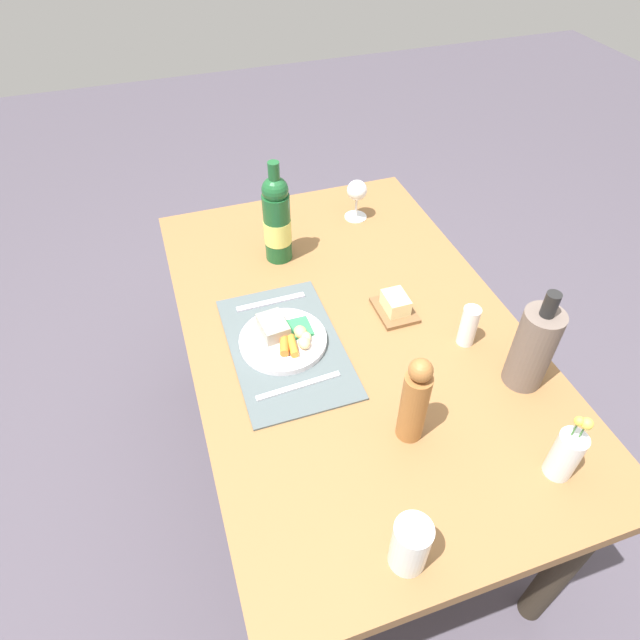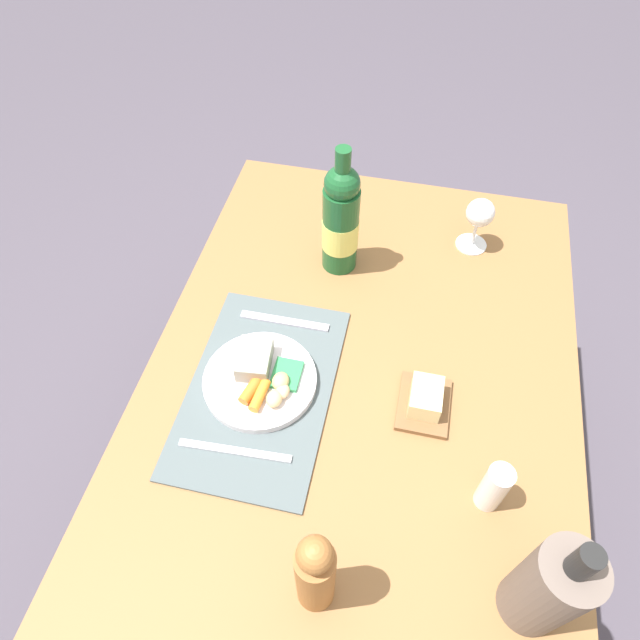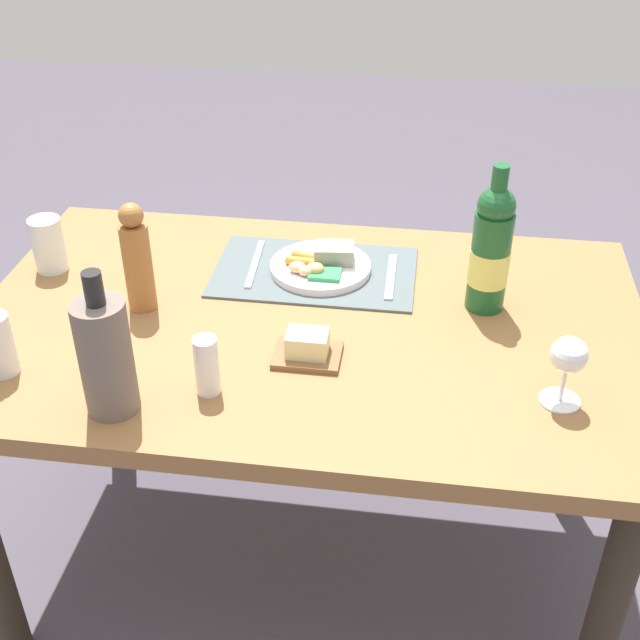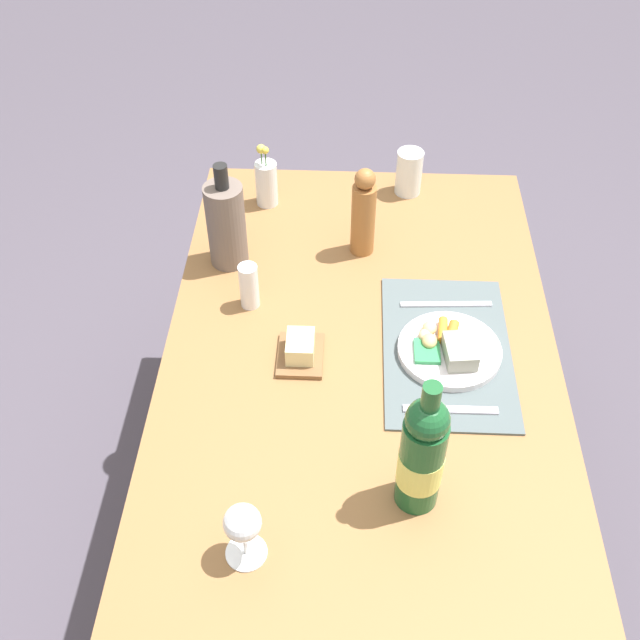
{
  "view_description": "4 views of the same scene",
  "coord_description": "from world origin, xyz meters",
  "px_view_note": "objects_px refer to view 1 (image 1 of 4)",
  "views": [
    {
      "loc": [
        0.95,
        -0.41,
        1.75
      ],
      "look_at": [
        -0.01,
        -0.09,
        0.76
      ],
      "focal_mm": 30.4,
      "sensor_mm": 36.0,
      "label": 1
    },
    {
      "loc": [
        0.55,
        0.05,
        1.7
      ],
      "look_at": [
        -0.1,
        -0.09,
        0.84
      ],
      "focal_mm": 31.49,
      "sensor_mm": 36.0,
      "label": 2
    },
    {
      "loc": [
        -0.23,
        1.41,
        1.67
      ],
      "look_at": [
        -0.04,
        0.09,
        0.78
      ],
      "focal_mm": 46.31,
      "sensor_mm": 36.0,
      "label": 3
    },
    {
      "loc": [
        -1.16,
        0.04,
        1.98
      ],
      "look_at": [
        -0.02,
        0.09,
        0.83
      ],
      "focal_mm": 43.27,
      "sensor_mm": 36.0,
      "label": 4
    }
  ],
  "objects_px": {
    "fork": "(271,302)",
    "flower_vase": "(566,453)",
    "water_tumbler": "(410,547)",
    "wine_glass": "(357,192)",
    "dinner_plate": "(283,338)",
    "butter_dish": "(395,306)",
    "wine_bottle": "(277,220)",
    "dining_table": "(351,351)",
    "pepper_mill": "(413,402)",
    "knife": "(299,386)",
    "salt_shaker": "(469,326)",
    "cooler_bottle": "(533,347)"
  },
  "relations": [
    {
      "from": "fork",
      "to": "flower_vase",
      "type": "xyz_separation_m",
      "value": [
        0.7,
        0.44,
        0.06
      ]
    },
    {
      "from": "water_tumbler",
      "to": "flower_vase",
      "type": "bearing_deg",
      "value": 100.13
    },
    {
      "from": "flower_vase",
      "to": "wine_glass",
      "type": "relative_size",
      "value": 1.32
    },
    {
      "from": "dinner_plate",
      "to": "flower_vase",
      "type": "distance_m",
      "value": 0.71
    },
    {
      "from": "butter_dish",
      "to": "wine_bottle",
      "type": "distance_m",
      "value": 0.43
    },
    {
      "from": "water_tumbler",
      "to": "wine_glass",
      "type": "relative_size",
      "value": 0.92
    },
    {
      "from": "dining_table",
      "to": "fork",
      "type": "bearing_deg",
      "value": -130.86
    },
    {
      "from": "dinner_plate",
      "to": "pepper_mill",
      "type": "relative_size",
      "value": 0.95
    },
    {
      "from": "dining_table",
      "to": "wine_bottle",
      "type": "height_order",
      "value": "wine_bottle"
    },
    {
      "from": "knife",
      "to": "dinner_plate",
      "type": "bearing_deg",
      "value": 174.52
    },
    {
      "from": "fork",
      "to": "salt_shaker",
      "type": "relative_size",
      "value": 1.69
    },
    {
      "from": "butter_dish",
      "to": "wine_bottle",
      "type": "relative_size",
      "value": 0.41
    },
    {
      "from": "fork",
      "to": "wine_glass",
      "type": "height_order",
      "value": "wine_glass"
    },
    {
      "from": "salt_shaker",
      "to": "cooler_bottle",
      "type": "bearing_deg",
      "value": 23.62
    },
    {
      "from": "knife",
      "to": "pepper_mill",
      "type": "xyz_separation_m",
      "value": [
        0.2,
        0.2,
        0.11
      ]
    },
    {
      "from": "dinner_plate",
      "to": "fork",
      "type": "relative_size",
      "value": 1.16
    },
    {
      "from": "knife",
      "to": "cooler_bottle",
      "type": "xyz_separation_m",
      "value": [
        0.15,
        0.53,
        0.11
      ]
    },
    {
      "from": "wine_glass",
      "to": "butter_dish",
      "type": "height_order",
      "value": "wine_glass"
    },
    {
      "from": "salt_shaker",
      "to": "pepper_mill",
      "type": "bearing_deg",
      "value": -51.33
    },
    {
      "from": "dinner_plate",
      "to": "wine_bottle",
      "type": "bearing_deg",
      "value": 166.4
    },
    {
      "from": "dining_table",
      "to": "dinner_plate",
      "type": "distance_m",
      "value": 0.22
    },
    {
      "from": "fork",
      "to": "cooler_bottle",
      "type": "bearing_deg",
      "value": 47.62
    },
    {
      "from": "wine_glass",
      "to": "wine_bottle",
      "type": "height_order",
      "value": "wine_bottle"
    },
    {
      "from": "dinner_plate",
      "to": "water_tumbler",
      "type": "relative_size",
      "value": 1.81
    },
    {
      "from": "salt_shaker",
      "to": "flower_vase",
      "type": "bearing_deg",
      "value": -0.48
    },
    {
      "from": "knife",
      "to": "wine_glass",
      "type": "xyz_separation_m",
      "value": [
        -0.65,
        0.4,
        0.09
      ]
    },
    {
      "from": "cooler_bottle",
      "to": "fork",
      "type": "bearing_deg",
      "value": -131.73
    },
    {
      "from": "knife",
      "to": "flower_vase",
      "type": "distance_m",
      "value": 0.6
    },
    {
      "from": "salt_shaker",
      "to": "butter_dish",
      "type": "bearing_deg",
      "value": -141.89
    },
    {
      "from": "wine_bottle",
      "to": "knife",
      "type": "bearing_deg",
      "value": -10.29
    },
    {
      "from": "pepper_mill",
      "to": "dinner_plate",
      "type": "bearing_deg",
      "value": -151.85
    },
    {
      "from": "dining_table",
      "to": "water_tumbler",
      "type": "bearing_deg",
      "value": -11.57
    },
    {
      "from": "salt_shaker",
      "to": "butter_dish",
      "type": "xyz_separation_m",
      "value": [
        -0.16,
        -0.13,
        -0.04
      ]
    },
    {
      "from": "cooler_bottle",
      "to": "wine_glass",
      "type": "bearing_deg",
      "value": -170.72
    },
    {
      "from": "knife",
      "to": "butter_dish",
      "type": "distance_m",
      "value": 0.37
    },
    {
      "from": "pepper_mill",
      "to": "cooler_bottle",
      "type": "xyz_separation_m",
      "value": [
        -0.05,
        0.33,
        -0.0
      ]
    },
    {
      "from": "salt_shaker",
      "to": "cooler_bottle",
      "type": "distance_m",
      "value": 0.18
    },
    {
      "from": "water_tumbler",
      "to": "butter_dish",
      "type": "relative_size",
      "value": 0.97
    },
    {
      "from": "fork",
      "to": "wine_glass",
      "type": "distance_m",
      "value": 0.52
    },
    {
      "from": "dinner_plate",
      "to": "water_tumbler",
      "type": "height_order",
      "value": "water_tumbler"
    },
    {
      "from": "wine_glass",
      "to": "wine_bottle",
      "type": "relative_size",
      "value": 0.43
    },
    {
      "from": "cooler_bottle",
      "to": "butter_dish",
      "type": "distance_m",
      "value": 0.39
    },
    {
      "from": "fork",
      "to": "butter_dish",
      "type": "xyz_separation_m",
      "value": [
        0.14,
        0.32,
        0.01
      ]
    },
    {
      "from": "water_tumbler",
      "to": "flower_vase",
      "type": "relative_size",
      "value": 0.7
    },
    {
      "from": "pepper_mill",
      "to": "water_tumbler",
      "type": "bearing_deg",
      "value": -25.49
    },
    {
      "from": "dinner_plate",
      "to": "knife",
      "type": "bearing_deg",
      "value": -2.29
    },
    {
      "from": "wine_glass",
      "to": "cooler_bottle",
      "type": "distance_m",
      "value": 0.8
    },
    {
      "from": "flower_vase",
      "to": "cooler_bottle",
      "type": "bearing_deg",
      "value": 163.5
    },
    {
      "from": "dinner_plate",
      "to": "pepper_mill",
      "type": "bearing_deg",
      "value": 28.15
    },
    {
      "from": "dining_table",
      "to": "water_tumbler",
      "type": "height_order",
      "value": "water_tumbler"
    }
  ]
}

